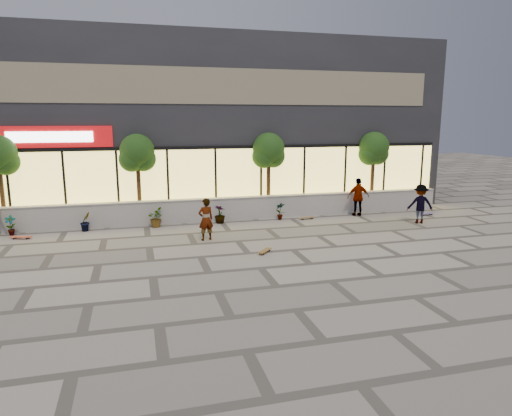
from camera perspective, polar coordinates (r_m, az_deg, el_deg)
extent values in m
plane|color=#A39C8D|center=(14.24, 0.61, -7.53)|extent=(80.00, 80.00, 0.00)
cube|color=beige|center=(20.72, -4.55, -0.20)|extent=(22.00, 0.35, 1.00)
cube|color=#B2AFA8|center=(20.63, -4.57, 1.21)|extent=(22.00, 0.42, 0.04)
cube|color=#26272B|center=(25.76, -6.92, 10.35)|extent=(24.00, 9.00, 8.50)
cube|color=#FFE066|center=(21.48, -5.07, 3.43)|extent=(23.04, 0.05, 3.00)
cube|color=black|center=(21.30, -5.13, 7.56)|extent=(23.04, 0.08, 0.15)
cube|color=#A70B0E|center=(21.22, -24.31, 8.11)|extent=(5.00, 0.10, 0.90)
cube|color=white|center=(21.15, -24.34, 8.10)|extent=(3.40, 0.06, 0.45)
cube|color=brown|center=(21.34, -5.27, 14.95)|extent=(21.60, 0.05, 1.60)
imported|color=#193E13|center=(20.48, -28.35, -1.93)|extent=(0.43, 0.29, 0.81)
imported|color=#193E13|center=(20.00, -20.54, -1.58)|extent=(0.57, 0.57, 0.81)
imported|color=#193E13|center=(19.90, -12.50, -1.19)|extent=(0.68, 0.77, 0.81)
imported|color=#193E13|center=(20.19, -4.54, -0.78)|extent=(0.64, 0.64, 0.81)
imported|color=#193E13|center=(20.86, 3.04, -0.38)|extent=(0.46, 0.35, 0.81)
cylinder|color=#402616|center=(21.59, -29.18, 1.89)|extent=(0.18, 0.18, 3.24)
sphere|color=#193E13|center=(21.45, -28.80, 5.08)|extent=(1.10, 1.10, 1.10)
cylinder|color=#402616|center=(20.91, -14.44, 2.69)|extent=(0.18, 0.18, 3.24)
sphere|color=#193E13|center=(20.75, -14.64, 6.93)|extent=(1.50, 1.50, 1.50)
sphere|color=#193E13|center=(20.72, -15.29, 5.89)|extent=(1.10, 1.10, 1.10)
sphere|color=#193E13|center=(20.83, -13.90, 5.98)|extent=(1.10, 1.10, 1.10)
cylinder|color=#402616|center=(21.78, 1.56, 3.36)|extent=(0.18, 0.18, 3.24)
sphere|color=#193E13|center=(21.63, 1.59, 7.43)|extent=(1.50, 1.50, 1.50)
sphere|color=#193E13|center=(21.53, 0.98, 6.46)|extent=(1.10, 1.10, 1.10)
sphere|color=#193E13|center=(21.77, 2.18, 6.50)|extent=(1.10, 1.10, 1.10)
cylinder|color=#402616|center=(23.91, 14.34, 3.71)|extent=(0.18, 0.18, 3.24)
sphere|color=#193E13|center=(23.77, 14.52, 7.42)|extent=(1.50, 1.50, 1.50)
sphere|color=#193E13|center=(23.63, 14.00, 6.54)|extent=(1.10, 1.10, 1.10)
sphere|color=#193E13|center=(23.96, 14.94, 6.56)|extent=(1.10, 1.10, 1.10)
imported|color=white|center=(17.35, -6.29, -1.41)|extent=(0.66, 0.51, 1.62)
imported|color=white|center=(22.10, 12.67, 1.34)|extent=(1.11, 0.58, 1.81)
imported|color=maroon|center=(21.34, 19.84, 0.48)|extent=(1.26, 0.98, 1.72)
cube|color=brown|center=(15.79, 1.11, -5.33)|extent=(0.65, 0.71, 0.02)
cylinder|color=black|center=(16.04, 1.24, -5.28)|extent=(0.06, 0.06, 0.06)
cylinder|color=black|center=(15.98, 1.69, -5.34)|extent=(0.06, 0.06, 0.06)
cylinder|color=black|center=(15.63, 0.51, -5.72)|extent=(0.06, 0.06, 0.06)
cylinder|color=black|center=(15.57, 0.97, -5.78)|extent=(0.06, 0.06, 0.06)
cube|color=#D24327|center=(19.76, -27.32, -3.21)|extent=(0.83, 0.41, 0.02)
cylinder|color=black|center=(19.72, -26.57, -3.35)|extent=(0.06, 0.05, 0.06)
cylinder|color=black|center=(19.60, -26.76, -3.45)|extent=(0.06, 0.05, 0.06)
cylinder|color=black|center=(19.95, -27.84, -3.31)|extent=(0.06, 0.05, 0.06)
cylinder|color=black|center=(19.83, -28.04, -3.41)|extent=(0.06, 0.05, 0.06)
cube|color=brown|center=(21.10, 6.37, -1.19)|extent=(0.80, 0.31, 0.02)
cylinder|color=black|center=(21.28, 6.84, -1.25)|extent=(0.06, 0.04, 0.06)
cylinder|color=black|center=(21.17, 7.03, -1.32)|extent=(0.06, 0.04, 0.06)
cylinder|color=black|center=(21.05, 5.70, -1.36)|extent=(0.06, 0.04, 0.06)
cylinder|color=black|center=(20.93, 5.89, -1.43)|extent=(0.06, 0.04, 0.06)
cube|color=#5E4D8E|center=(23.33, 20.57, -0.65)|extent=(0.80, 0.30, 0.02)
cylinder|color=black|center=(23.55, 20.87, -0.71)|extent=(0.06, 0.04, 0.06)
cylinder|color=black|center=(23.45, 21.10, -0.77)|extent=(0.06, 0.04, 0.06)
cylinder|color=black|center=(23.23, 20.01, -0.80)|extent=(0.06, 0.04, 0.06)
cylinder|color=black|center=(23.13, 20.24, -0.87)|extent=(0.06, 0.04, 0.06)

